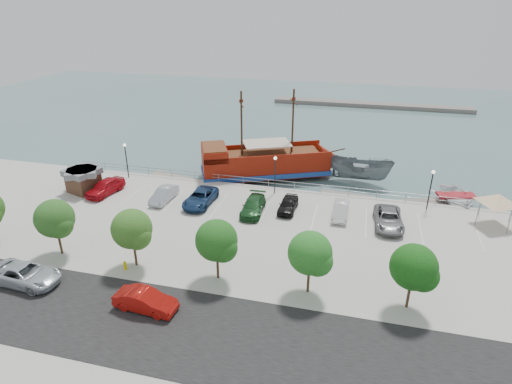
# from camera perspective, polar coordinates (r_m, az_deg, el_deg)

# --- Properties ---
(ground) EXTENTS (160.00, 160.00, 0.00)m
(ground) POSITION_cam_1_polar(r_m,az_deg,el_deg) (42.44, 0.65, -4.92)
(ground) COLOR #47696A
(street) EXTENTS (100.00, 8.00, 0.04)m
(street) POSITION_cam_1_polar(r_m,az_deg,el_deg) (29.47, -7.10, -18.23)
(street) COLOR black
(street) RESTS_ON land_slab
(sidewalk) EXTENTS (100.00, 4.00, 0.05)m
(sidewalk) POSITION_cam_1_polar(r_m,az_deg,el_deg) (33.80, -3.43, -11.57)
(sidewalk) COLOR #A9A593
(sidewalk) RESTS_ON land_slab
(seawall_railing) EXTENTS (50.00, 0.06, 1.00)m
(seawall_railing) POSITION_cam_1_polar(r_m,az_deg,el_deg) (48.57, 2.83, 1.08)
(seawall_railing) COLOR gray
(seawall_railing) RESTS_ON land_slab
(far_shore) EXTENTS (40.00, 3.00, 0.80)m
(far_shore) POSITION_cam_1_polar(r_m,az_deg,el_deg) (93.17, 15.03, 11.16)
(far_shore) COLOR #6F655D
(far_shore) RESTS_ON ground
(pirate_ship) EXTENTS (18.34, 11.93, 11.51)m
(pirate_ship) POSITION_cam_1_polar(r_m,az_deg,el_deg) (53.74, 2.60, 3.93)
(pirate_ship) COLOR maroon
(pirate_ship) RESTS_ON ground
(patrol_boat) EXTENTS (8.07, 3.91, 3.00)m
(patrol_boat) POSITION_cam_1_polar(r_m,az_deg,el_deg) (53.60, 13.72, 2.68)
(patrol_boat) COLOR slate
(patrol_boat) RESTS_ON ground
(speedboat) EXTENTS (5.74, 7.16, 1.32)m
(speedboat) POSITION_cam_1_polar(r_m,az_deg,el_deg) (51.80, 25.06, -0.85)
(speedboat) COLOR white
(speedboat) RESTS_ON ground
(dock_west) EXTENTS (7.11, 3.54, 0.39)m
(dock_west) POSITION_cam_1_polar(r_m,az_deg,el_deg) (54.26, -10.81, 1.74)
(dock_west) COLOR gray
(dock_west) RESTS_ON ground
(dock_mid) EXTENTS (6.29, 2.23, 0.35)m
(dock_mid) POSITION_cam_1_polar(r_m,az_deg,el_deg) (49.65, 12.03, -0.64)
(dock_mid) COLOR gray
(dock_mid) RESTS_ON ground
(dock_east) EXTENTS (7.44, 4.60, 0.41)m
(dock_east) POSITION_cam_1_polar(r_m,az_deg,el_deg) (50.10, 20.73, -1.50)
(dock_east) COLOR slate
(dock_east) RESTS_ON ground
(shed) EXTENTS (4.00, 4.00, 2.63)m
(shed) POSITION_cam_1_polar(r_m,az_deg,el_deg) (51.27, -22.05, 1.58)
(shed) COLOR #523322
(shed) RESTS_ON land_slab
(canopy_tent) EXTENTS (5.45, 5.45, 3.60)m
(canopy_tent) POSITION_cam_1_polar(r_m,az_deg,el_deg) (45.91, 29.71, -0.25)
(canopy_tent) COLOR slate
(canopy_tent) RESTS_ON land_slab
(street_van) EXTENTS (5.69, 2.82, 1.55)m
(street_van) POSITION_cam_1_polar(r_m,az_deg,el_deg) (37.40, -28.48, -9.61)
(street_van) COLOR #B4BBC1
(street_van) RESTS_ON street
(street_sedan) EXTENTS (4.61, 1.90, 1.48)m
(street_sedan) POSITION_cam_1_polar(r_m,az_deg,el_deg) (31.55, -14.54, -13.85)
(street_sedan) COLOR #AF120D
(street_sedan) RESTS_ON street
(fire_hydrant) EXTENTS (0.27, 0.27, 0.78)m
(fire_hydrant) POSITION_cam_1_polar(r_m,az_deg,el_deg) (36.13, -17.06, -9.32)
(fire_hydrant) COLOR #D0C406
(fire_hydrant) RESTS_ON sidewalk
(lamp_post_left) EXTENTS (0.36, 0.36, 4.28)m
(lamp_post_left) POSITION_cam_1_polar(r_m,az_deg,el_deg) (52.85, -16.97, 4.81)
(lamp_post_left) COLOR black
(lamp_post_left) RESTS_ON land_slab
(lamp_post_mid) EXTENTS (0.36, 0.36, 4.28)m
(lamp_post_mid) POSITION_cam_1_polar(r_m,az_deg,el_deg) (46.47, 2.56, 3.18)
(lamp_post_mid) COLOR black
(lamp_post_mid) RESTS_ON land_slab
(lamp_post_right) EXTENTS (0.36, 0.36, 4.28)m
(lamp_post_right) POSITION_cam_1_polar(r_m,az_deg,el_deg) (46.26, 22.35, 1.15)
(lamp_post_right) COLOR black
(lamp_post_right) RESTS_ON land_slab
(tree_b) EXTENTS (3.30, 3.20, 5.00)m
(tree_b) POSITION_cam_1_polar(r_m,az_deg,el_deg) (38.66, -25.14, -3.41)
(tree_b) COLOR #473321
(tree_b) RESTS_ON sidewalk
(tree_c) EXTENTS (3.30, 3.20, 5.00)m
(tree_c) POSITION_cam_1_polar(r_m,az_deg,el_deg) (34.86, -16.07, -4.97)
(tree_c) COLOR #473321
(tree_c) RESTS_ON sidewalk
(tree_d) EXTENTS (3.30, 3.20, 5.00)m
(tree_d) POSITION_cam_1_polar(r_m,az_deg,el_deg) (32.15, -5.08, -6.68)
(tree_d) COLOR #473321
(tree_d) RESTS_ON sidewalk
(tree_e) EXTENTS (3.30, 3.20, 5.00)m
(tree_e) POSITION_cam_1_polar(r_m,az_deg,el_deg) (30.83, 7.46, -8.33)
(tree_e) COLOR #473321
(tree_e) RESTS_ON sidewalk
(tree_f) EXTENTS (3.30, 3.20, 5.00)m
(tree_f) POSITION_cam_1_polar(r_m,az_deg,el_deg) (31.06, 20.53, -9.61)
(tree_f) COLOR #473321
(tree_f) RESTS_ON sidewalk
(parked_car_a) EXTENTS (2.86, 5.19, 1.67)m
(parked_car_a) POSITION_cam_1_polar(r_m,az_deg,el_deg) (49.88, -19.47, 0.66)
(parked_car_a) COLOR #B50F18
(parked_car_a) RESTS_ON land_slab
(parked_car_b) EXTENTS (1.72, 4.36, 1.41)m
(parked_car_b) POSITION_cam_1_polar(r_m,az_deg,el_deg) (46.54, -12.17, -0.34)
(parked_car_b) COLOR #AAB1B9
(parked_car_b) RESTS_ON land_slab
(parked_car_c) EXTENTS (2.62, 5.41, 1.48)m
(parked_car_c) POSITION_cam_1_polar(r_m,az_deg,el_deg) (45.09, -7.42, -0.76)
(parked_car_c) COLOR navy
(parked_car_c) RESTS_ON land_slab
(parked_car_d) EXTENTS (2.24, 5.05, 1.44)m
(parked_car_d) POSITION_cam_1_polar(r_m,az_deg,el_deg) (43.01, -0.37, -1.89)
(parked_car_d) COLOR #1F5124
(parked_car_d) RESTS_ON land_slab
(parked_car_e) EXTENTS (1.76, 4.17, 1.41)m
(parked_car_e) POSITION_cam_1_polar(r_m,az_deg,el_deg) (43.53, 4.29, -1.65)
(parked_car_e) COLOR black
(parked_car_e) RESTS_ON land_slab
(parked_car_f) EXTENTS (1.51, 4.26, 1.40)m
(parked_car_f) POSITION_cam_1_polar(r_m,az_deg,el_deg) (43.08, 11.25, -2.39)
(parked_car_f) COLOR white
(parked_car_f) RESTS_ON land_slab
(parked_car_g) EXTENTS (2.83, 5.59, 1.52)m
(parked_car_g) POSITION_cam_1_polar(r_m,az_deg,el_deg) (42.44, 17.27, -3.44)
(parked_car_g) COLOR gray
(parked_car_g) RESTS_ON land_slab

